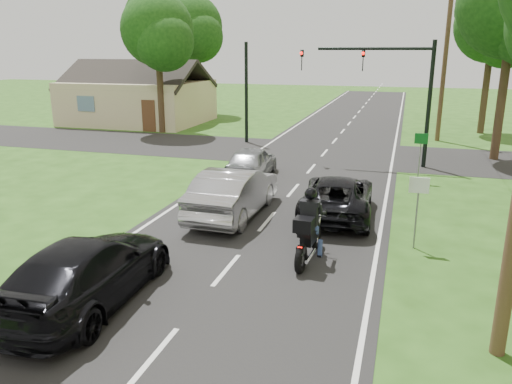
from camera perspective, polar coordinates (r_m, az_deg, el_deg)
ground at (r=13.23m, az=-3.40°, el=-8.90°), size 140.00×140.00×0.00m
road at (r=22.36m, az=5.38°, el=1.52°), size 8.00×100.00×0.01m
cross_road at (r=28.13m, az=7.83°, el=4.44°), size 60.00×7.00×0.01m
motorcycle_rider at (r=13.51m, az=6.04°, el=-4.66°), size 0.68×2.42×2.08m
dark_suv at (r=17.40m, az=9.28°, el=-0.43°), size 2.61×5.14×1.39m
silver_sedan at (r=17.14m, az=-2.56°, el=0.01°), size 1.85×5.12×1.68m
silver_suv at (r=22.22m, az=-0.54°, el=3.43°), size 1.95×4.33×1.44m
dark_car_behind at (r=11.95m, az=-18.68°, el=-8.53°), size 2.40×5.37×1.53m
traffic_signal at (r=25.31m, az=15.10°, el=12.22°), size 6.38×0.44×6.00m
signal_pole_far at (r=30.83m, az=-1.11°, el=11.21°), size 0.20×0.20×6.00m
utility_pole_far at (r=33.32m, az=20.82°, el=14.16°), size 1.60×0.28×10.00m
sign_white at (r=14.79m, az=18.06°, el=-0.38°), size 0.55×0.07×2.12m
sign_green at (r=22.60m, az=18.31°, el=5.07°), size 0.55×0.07×2.12m
tree_row_e at (r=37.43m, az=25.94°, el=16.40°), size 5.28×5.12×9.61m
tree_left_near at (r=34.90m, az=-10.95°, el=17.30°), size 5.12×4.96×9.22m
tree_left_far at (r=44.77m, az=-7.21°, el=17.88°), size 5.76×5.58×10.14m
house at (r=40.80m, az=-13.26°, el=10.23°), size 10.20×8.00×4.84m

